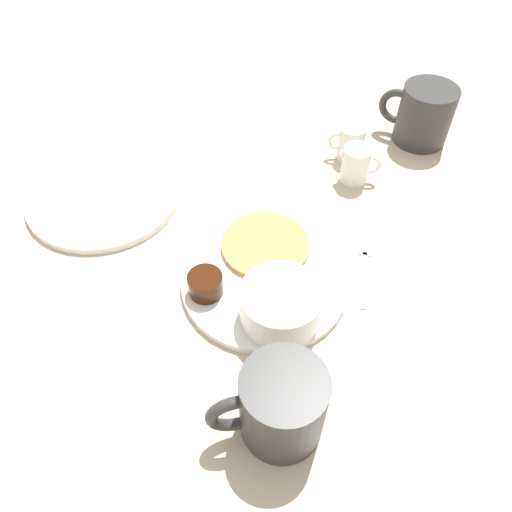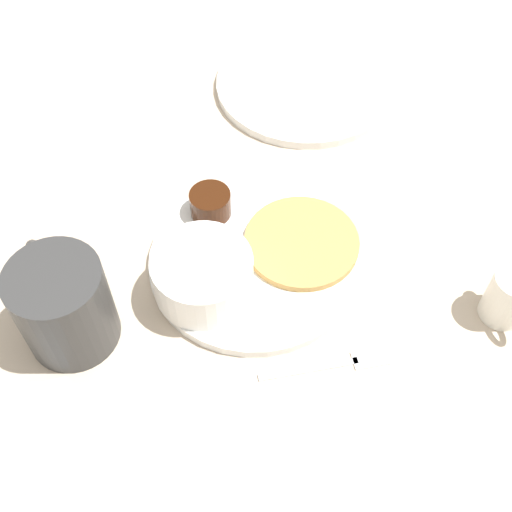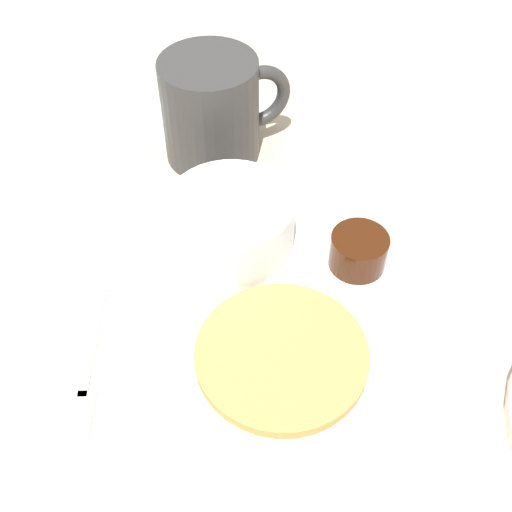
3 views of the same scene
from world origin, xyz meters
name	(u,v)px [view 2 (image 2 of 3)]	position (x,y,z in m)	size (l,w,h in m)	color
ground_plane	(254,264)	(0.00, 0.00, 0.00)	(4.00, 4.00, 0.00)	#C6B299
plate	(254,261)	(0.00, 0.00, 0.01)	(0.23, 0.23, 0.01)	white
pancake_stack	(302,242)	(-0.01, 0.05, 0.02)	(0.13, 0.13, 0.01)	tan
bowl	(203,274)	(0.03, -0.06, 0.04)	(0.11, 0.11, 0.05)	white
syrup_cup	(210,204)	(-0.07, -0.04, 0.03)	(0.05, 0.05, 0.03)	#38190A
butter_ramekin	(182,281)	(0.03, -0.08, 0.03)	(0.04, 0.04, 0.04)	white
coffee_mug	(63,304)	(0.06, -0.20, 0.05)	(0.12, 0.09, 0.10)	#333333
creamer_pitcher_near	(509,297)	(0.09, 0.25, 0.03)	(0.07, 0.05, 0.07)	white
fork	(340,363)	(0.13, 0.07, 0.00)	(0.02, 0.13, 0.00)	silver
napkin	(28,436)	(0.17, -0.23, 0.00)	(0.12, 0.09, 0.00)	white
far_plate	(305,84)	(-0.30, 0.11, 0.01)	(0.25, 0.25, 0.01)	white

